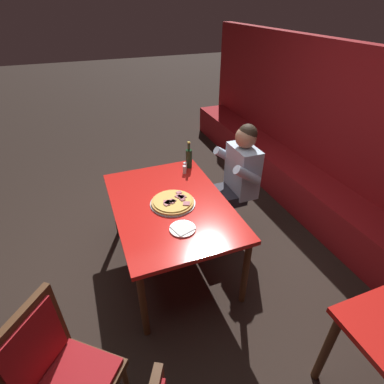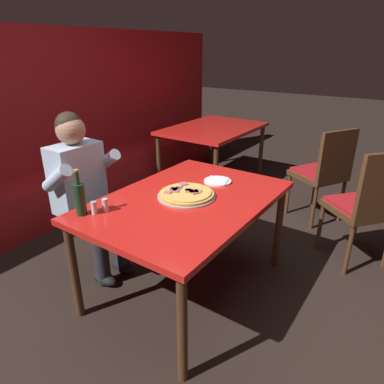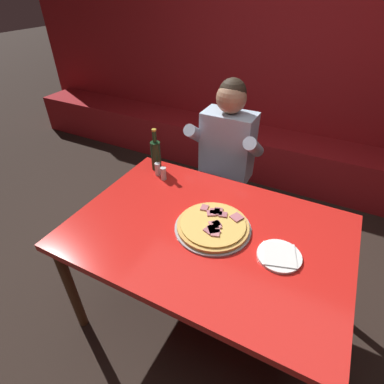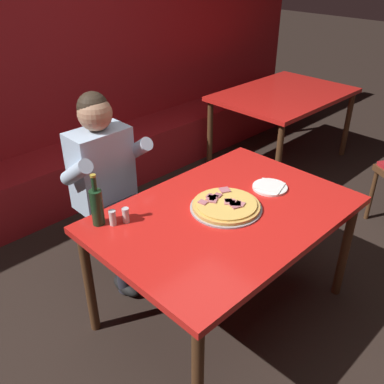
{
  "view_description": "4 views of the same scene",
  "coord_description": "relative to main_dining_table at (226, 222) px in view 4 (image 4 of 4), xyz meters",
  "views": [
    {
      "loc": [
        2.1,
        -0.6,
        2.29
      ],
      "look_at": [
        0.0,
        0.21,
        0.81
      ],
      "focal_mm": 28.0,
      "sensor_mm": 36.0,
      "label": 1
    },
    {
      "loc": [
        -1.73,
        -1.24,
        1.69
      ],
      "look_at": [
        0.19,
        0.09,
        0.7
      ],
      "focal_mm": 32.0,
      "sensor_mm": 36.0,
      "label": 2
    },
    {
      "loc": [
        0.45,
        -1.06,
        1.83
      ],
      "look_at": [
        -0.18,
        0.17,
        0.81
      ],
      "focal_mm": 28.0,
      "sensor_mm": 36.0,
      "label": 3
    },
    {
      "loc": [
        -1.53,
        -1.28,
        2.03
      ],
      "look_at": [
        -0.12,
        0.15,
        0.85
      ],
      "focal_mm": 40.0,
      "sensor_mm": 36.0,
      "label": 4
    }
  ],
  "objects": [
    {
      "name": "ground_plane",
      "position": [
        0.0,
        0.0,
        -0.67
      ],
      "size": [
        24.0,
        24.0,
        0.0
      ],
      "primitive_type": "plane",
      "color": "black"
    },
    {
      "name": "booth_wall_panel",
      "position": [
        0.0,
        2.18,
        0.28
      ],
      "size": [
        6.8,
        0.16,
        1.9
      ],
      "primitive_type": "cube",
      "color": "#A3191E",
      "rests_on": "ground_plane"
    },
    {
      "name": "booth_bench",
      "position": [
        0.0,
        1.86,
        -0.44
      ],
      "size": [
        6.46,
        0.48,
        0.46
      ],
      "primitive_type": "cube",
      "color": "#A3191E",
      "rests_on": "ground_plane"
    },
    {
      "name": "main_dining_table",
      "position": [
        0.0,
        0.0,
        0.0
      ],
      "size": [
        1.44,
        0.99,
        0.74
      ],
      "color": "#4C2D19",
      "rests_on": "ground_plane"
    },
    {
      "name": "pizza",
      "position": [
        0.02,
        0.02,
        0.09
      ],
      "size": [
        0.4,
        0.4,
        0.05
      ],
      "color": "#9E9EA3",
      "rests_on": "main_dining_table"
    },
    {
      "name": "plate_white_paper",
      "position": [
        0.38,
        -0.02,
        0.08
      ],
      "size": [
        0.21,
        0.21,
        0.02
      ],
      "color": "white",
      "rests_on": "main_dining_table"
    },
    {
      "name": "beer_bottle",
      "position": [
        -0.57,
        0.39,
        0.18
      ],
      "size": [
        0.07,
        0.07,
        0.29
      ],
      "color": "#19381E",
      "rests_on": "main_dining_table"
    },
    {
      "name": "shaker_red_pepper_flakes",
      "position": [
        -0.52,
        0.33,
        0.11
      ],
      "size": [
        0.04,
        0.04,
        0.09
      ],
      "color": "silver",
      "rests_on": "main_dining_table"
    },
    {
      "name": "shaker_parmesan",
      "position": [
        -0.46,
        0.3,
        0.11
      ],
      "size": [
        0.04,
        0.04,
        0.09
      ],
      "color": "silver",
      "rests_on": "main_dining_table"
    },
    {
      "name": "diner_seated_blue_shirt",
      "position": [
        -0.23,
        0.77,
        0.03
      ],
      "size": [
        0.53,
        0.53,
        1.27
      ],
      "color": "black",
      "rests_on": "ground_plane"
    },
    {
      "name": "background_dining_table",
      "position": [
        2.04,
        1.03,
        -0.0
      ],
      "size": [
        1.36,
        0.95,
        0.74
      ],
      "color": "#4C2D19",
      "rests_on": "ground_plane"
    }
  ]
}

